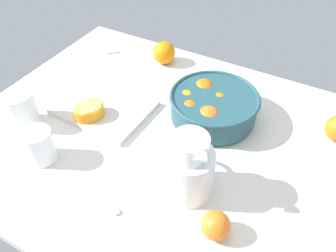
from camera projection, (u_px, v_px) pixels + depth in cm
name	position (u px, v px, depth cm)	size (l,w,h in cm)	color
ground_plane	(171.00, 142.00, 107.49)	(128.62, 96.67, 3.00)	silver
fruit_bowl	(211.00, 106.00, 109.64)	(28.35, 28.35, 10.02)	#234C56
juice_pitcher	(188.00, 171.00, 87.68)	(14.79, 14.67, 19.84)	white
juice_glass	(40.00, 147.00, 97.58)	(8.21, 8.21, 10.47)	white
second_glass	(22.00, 111.00, 108.02)	(9.38, 9.38, 11.65)	white
cutting_board	(104.00, 108.00, 115.95)	(29.90, 23.06, 1.81)	beige
orange_half_0	(85.00, 113.00, 109.78)	(7.10, 7.10, 3.86)	orange
orange_half_1	(92.00, 110.00, 110.56)	(7.89, 7.89, 4.02)	orange
loose_orange_1	(216.00, 225.00, 80.69)	(7.10, 7.10, 7.10)	orange
loose_orange_2	(164.00, 53.00, 134.73)	(8.78, 8.78, 8.78)	orange
spoon	(101.00, 204.00, 88.71)	(16.58, 2.28, 1.00)	silver
herb_sprig_0	(114.00, 53.00, 142.62)	(5.62, 5.59, 0.93)	#357331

